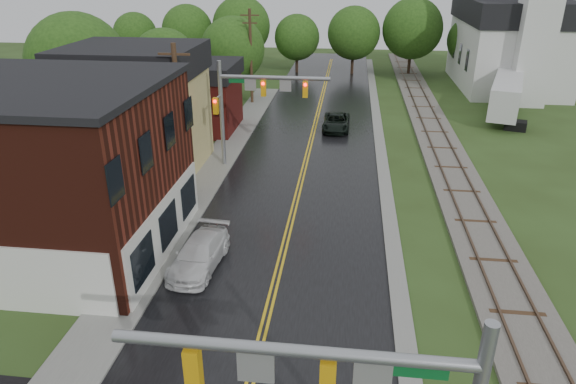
% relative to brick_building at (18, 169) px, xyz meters
% --- Properties ---
extents(main_road, '(10.00, 90.00, 0.02)m').
position_rel_brick_building_xyz_m(main_road, '(12.48, 15.00, -4.15)').
color(main_road, black).
rests_on(main_road, ground).
extents(curb_right, '(0.80, 70.00, 0.12)m').
position_rel_brick_building_xyz_m(curb_right, '(17.88, 20.00, -4.15)').
color(curb_right, gray).
rests_on(curb_right, ground).
extents(sidewalk_left, '(2.40, 50.00, 0.12)m').
position_rel_brick_building_xyz_m(sidewalk_left, '(6.28, 10.00, -4.15)').
color(sidewalk_left, gray).
rests_on(sidewalk_left, ground).
extents(brick_building, '(14.30, 10.30, 8.30)m').
position_rel_brick_building_xyz_m(brick_building, '(0.00, 0.00, 0.00)').
color(brick_building, '#43170E').
rests_on(brick_building, ground).
extents(yellow_house, '(8.00, 7.00, 6.40)m').
position_rel_brick_building_xyz_m(yellow_house, '(1.48, 11.00, -0.95)').
color(yellow_house, tan).
rests_on(yellow_house, ground).
extents(darkred_building, '(7.00, 6.00, 4.40)m').
position_rel_brick_building_xyz_m(darkred_building, '(2.48, 20.00, -1.95)').
color(darkred_building, '#3F0F0C').
rests_on(darkred_building, ground).
extents(church, '(10.40, 18.40, 20.00)m').
position_rel_brick_building_xyz_m(church, '(32.48, 38.74, 1.68)').
color(church, silver).
rests_on(church, ground).
extents(railroad, '(3.20, 80.00, 0.30)m').
position_rel_brick_building_xyz_m(railroad, '(22.48, 20.00, -4.05)').
color(railroad, '#59544C').
rests_on(railroad, ground).
extents(traffic_signal_far, '(7.34, 0.43, 7.20)m').
position_rel_brick_building_xyz_m(traffic_signal_far, '(9.01, 12.00, 0.82)').
color(traffic_signal_far, gray).
rests_on(traffic_signal_far, ground).
extents(utility_pole_b, '(1.80, 0.28, 9.00)m').
position_rel_brick_building_xyz_m(utility_pole_b, '(5.68, 7.00, 0.57)').
color(utility_pole_b, '#382616').
rests_on(utility_pole_b, ground).
extents(utility_pole_c, '(1.80, 0.28, 9.00)m').
position_rel_brick_building_xyz_m(utility_pole_c, '(5.68, 29.00, 0.57)').
color(utility_pole_c, '#382616').
rests_on(utility_pole_c, ground).
extents(tree_left_b, '(7.60, 7.60, 9.69)m').
position_rel_brick_building_xyz_m(tree_left_b, '(-5.36, 16.90, 1.57)').
color(tree_left_b, black).
rests_on(tree_left_b, ground).
extents(tree_left_c, '(6.00, 6.00, 7.65)m').
position_rel_brick_building_xyz_m(tree_left_c, '(-1.36, 24.90, 0.36)').
color(tree_left_c, black).
rests_on(tree_left_c, ground).
extents(tree_left_e, '(6.40, 6.40, 8.16)m').
position_rel_brick_building_xyz_m(tree_left_e, '(3.64, 30.90, 0.66)').
color(tree_left_e, black).
rests_on(tree_left_e, ground).
extents(suv_dark, '(2.22, 4.74, 1.31)m').
position_rel_brick_building_xyz_m(suv_dark, '(14.35, 21.17, -3.50)').
color(suv_dark, black).
rests_on(suv_dark, ground).
extents(pickup_white, '(2.27, 4.81, 1.35)m').
position_rel_brick_building_xyz_m(pickup_white, '(8.80, -0.94, -3.47)').
color(pickup_white, silver).
rests_on(pickup_white, ground).
extents(semi_trailer, '(5.32, 10.92, 3.48)m').
position_rel_brick_building_xyz_m(semi_trailer, '(29.36, 26.88, -2.06)').
color(semi_trailer, black).
rests_on(semi_trailer, ground).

